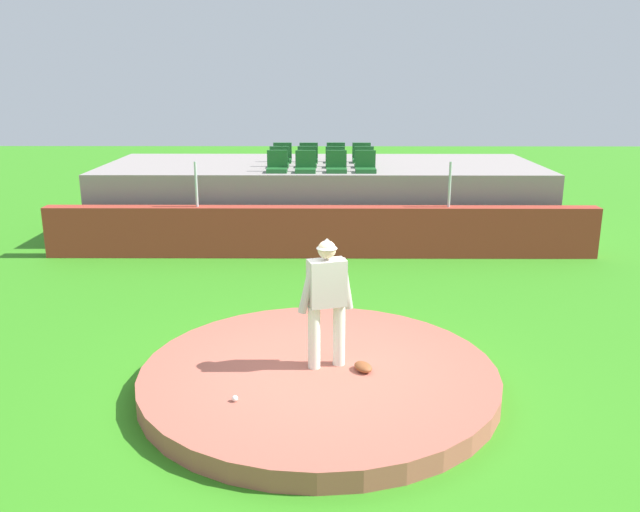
{
  "coord_description": "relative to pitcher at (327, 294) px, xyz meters",
  "views": [
    {
      "loc": [
        0.06,
        -7.81,
        3.96
      ],
      "look_at": [
        0.0,
        2.24,
        1.16
      ],
      "focal_mm": 36.6,
      "sensor_mm": 36.0,
      "label": 1
    }
  ],
  "objects": [
    {
      "name": "ground_plane",
      "position": [
        -0.1,
        -0.07,
        -1.26
      ],
      "size": [
        60.0,
        60.0,
        0.0
      ],
      "primitive_type": "plane",
      "color": "#34871C"
    },
    {
      "name": "pitchers_mound",
      "position": [
        -0.1,
        -0.07,
        -1.13
      ],
      "size": [
        4.67,
        4.67,
        0.26
      ],
      "primitive_type": "cylinder",
      "color": "#AB5948",
      "rests_on": "ground_plane"
    },
    {
      "name": "pitcher",
      "position": [
        0.0,
        0.0,
        0.0
      ],
      "size": [
        0.74,
        0.38,
        1.73
      ],
      "rotation": [
        0.0,
        0.0,
        0.31
      ],
      "color": "white",
      "rests_on": "pitchers_mound"
    },
    {
      "name": "baseball",
      "position": [
        -1.08,
        -0.98,
        -0.97
      ],
      "size": [
        0.07,
        0.07,
        0.07
      ],
      "primitive_type": "sphere",
      "color": "white",
      "rests_on": "pitchers_mound"
    },
    {
      "name": "fielding_glove",
      "position": [
        0.47,
        -0.15,
        -0.95
      ],
      "size": [
        0.31,
        0.36,
        0.11
      ],
      "primitive_type": "ellipsoid",
      "rotation": [
        0.0,
        0.0,
        2.04
      ],
      "color": "brown",
      "rests_on": "pitchers_mound"
    },
    {
      "name": "brick_barrier",
      "position": [
        -0.1,
        6.32,
        -0.69
      ],
      "size": [
        12.33,
        0.4,
        1.14
      ],
      "primitive_type": "cube",
      "color": "#A33729",
      "rests_on": "ground_plane"
    },
    {
      "name": "fence_post_left",
      "position": [
        -2.85,
        6.32,
        0.37
      ],
      "size": [
        0.06,
        0.06,
        1.0
      ],
      "primitive_type": "cylinder",
      "color": "silver",
      "rests_on": "brick_barrier"
    },
    {
      "name": "fence_post_right",
      "position": [
        2.72,
        6.32,
        0.37
      ],
      "size": [
        0.06,
        0.06,
        1.0
      ],
      "primitive_type": "cylinder",
      "color": "silver",
      "rests_on": "brick_barrier"
    },
    {
      "name": "bleacher_platform",
      "position": [
        -0.1,
        9.03,
        -0.39
      ],
      "size": [
        11.11,
        4.21,
        1.75
      ],
      "primitive_type": "cube",
      "color": "gray",
      "rests_on": "ground_plane"
    },
    {
      "name": "stadium_chair_0",
      "position": [
        -1.15,
        7.48,
        0.64
      ],
      "size": [
        0.48,
        0.44,
        0.5
      ],
      "rotation": [
        0.0,
        0.0,
        3.14
      ],
      "color": "#1F6129",
      "rests_on": "bleacher_platform"
    },
    {
      "name": "stadium_chair_1",
      "position": [
        -0.47,
        7.45,
        0.64
      ],
      "size": [
        0.48,
        0.44,
        0.5
      ],
      "rotation": [
        0.0,
        0.0,
        3.14
      ],
      "color": "#1F6129",
      "rests_on": "bleacher_platform"
    },
    {
      "name": "stadium_chair_2",
      "position": [
        0.26,
        7.47,
        0.64
      ],
      "size": [
        0.48,
        0.44,
        0.5
      ],
      "rotation": [
        0.0,
        0.0,
        3.14
      ],
      "color": "#1F6129",
      "rests_on": "bleacher_platform"
    },
    {
      "name": "stadium_chair_3",
      "position": [
        0.94,
        7.47,
        0.64
      ],
      "size": [
        0.48,
        0.44,
        0.5
      ],
      "rotation": [
        0.0,
        0.0,
        3.14
      ],
      "color": "#1F6129",
      "rests_on": "bleacher_platform"
    },
    {
      "name": "stadium_chair_4",
      "position": [
        -1.15,
        8.33,
        0.64
      ],
      "size": [
        0.48,
        0.44,
        0.5
      ],
      "rotation": [
        0.0,
        0.0,
        3.14
      ],
      "color": "#1F6129",
      "rests_on": "bleacher_platform"
    },
    {
      "name": "stadium_chair_5",
      "position": [
        -0.46,
        8.37,
        0.64
      ],
      "size": [
        0.48,
        0.44,
        0.5
      ],
      "rotation": [
        0.0,
        0.0,
        3.14
      ],
      "color": "#1F6129",
      "rests_on": "bleacher_platform"
    },
    {
      "name": "stadium_chair_6",
      "position": [
        0.24,
        8.32,
        0.64
      ],
      "size": [
        0.48,
        0.44,
        0.5
      ],
      "rotation": [
        0.0,
        0.0,
        3.14
      ],
      "color": "#1F6129",
      "rests_on": "bleacher_platform"
    },
    {
      "name": "stadium_chair_7",
      "position": [
        0.96,
        8.34,
        0.64
      ],
      "size": [
        0.48,
        0.44,
        0.5
      ],
      "rotation": [
        0.0,
        0.0,
        3.14
      ],
      "color": "#1F6129",
      "rests_on": "bleacher_platform"
    },
    {
      "name": "stadium_chair_8",
      "position": [
        -1.13,
        9.25,
        0.64
      ],
      "size": [
        0.48,
        0.44,
        0.5
      ],
      "rotation": [
        0.0,
        0.0,
        3.14
      ],
      "color": "#1F6129",
      "rests_on": "bleacher_platform"
    },
    {
      "name": "stadium_chair_9",
      "position": [
        -0.44,
        9.23,
        0.64
      ],
      "size": [
        0.48,
        0.44,
        0.5
      ],
      "rotation": [
        0.0,
        0.0,
        3.14
      ],
      "color": "#1F6129",
      "rests_on": "bleacher_platform"
    },
    {
      "name": "stadium_chair_10",
      "position": [
        0.27,
        9.27,
        0.64
      ],
      "size": [
        0.48,
        0.44,
        0.5
      ],
      "rotation": [
        0.0,
        0.0,
        3.14
      ],
      "color": "#1F6129",
      "rests_on": "bleacher_platform"
    },
    {
      "name": "stadium_chair_11",
      "position": [
        0.95,
        9.25,
        0.64
      ],
      "size": [
        0.48,
        0.44,
        0.5
      ],
      "rotation": [
        0.0,
        0.0,
        3.14
      ],
      "color": "#1F6129",
      "rests_on": "bleacher_platform"
    }
  ]
}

